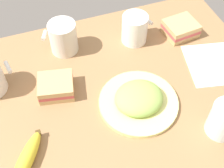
{
  "coord_description": "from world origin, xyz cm",
  "views": [
    {
      "loc": [
        17.38,
        48.62,
        70.06
      ],
      "look_at": [
        0.0,
        0.0,
        5.0
      ],
      "focal_mm": 49.31,
      "sensor_mm": 36.0,
      "label": 1
    }
  ],
  "objects_px": {
    "coffee_mug_spare": "(135,28)",
    "sandwich_main": "(181,28)",
    "banana": "(25,161)",
    "coffee_mug_black": "(63,37)",
    "sandwich_side": "(56,87)",
    "glass_of_milk": "(224,120)",
    "paper_napkin": "(215,64)",
    "plate_of_food": "(139,100)"
  },
  "relations": [
    {
      "from": "coffee_mug_black",
      "to": "sandwich_side",
      "type": "height_order",
      "value": "coffee_mug_black"
    },
    {
      "from": "coffee_mug_spare",
      "to": "sandwich_side",
      "type": "height_order",
      "value": "coffee_mug_spare"
    },
    {
      "from": "coffee_mug_black",
      "to": "glass_of_milk",
      "type": "distance_m",
      "value": 0.51
    },
    {
      "from": "plate_of_food",
      "to": "coffee_mug_black",
      "type": "height_order",
      "value": "coffee_mug_black"
    },
    {
      "from": "glass_of_milk",
      "to": "paper_napkin",
      "type": "bearing_deg",
      "value": -118.69
    },
    {
      "from": "sandwich_main",
      "to": "glass_of_milk",
      "type": "xyz_separation_m",
      "value": [
        0.07,
        0.35,
        0.02
      ]
    },
    {
      "from": "sandwich_side",
      "to": "plate_of_food",
      "type": "bearing_deg",
      "value": 149.89
    },
    {
      "from": "paper_napkin",
      "to": "coffee_mug_spare",
      "type": "bearing_deg",
      "value": -43.35
    },
    {
      "from": "plate_of_food",
      "to": "glass_of_milk",
      "type": "relative_size",
      "value": 2.32
    },
    {
      "from": "coffee_mug_spare",
      "to": "paper_napkin",
      "type": "distance_m",
      "value": 0.26
    },
    {
      "from": "coffee_mug_spare",
      "to": "banana",
      "type": "distance_m",
      "value": 0.5
    },
    {
      "from": "sandwich_side",
      "to": "paper_napkin",
      "type": "height_order",
      "value": "sandwich_side"
    },
    {
      "from": "banana",
      "to": "plate_of_food",
      "type": "bearing_deg",
      "value": -166.95
    },
    {
      "from": "coffee_mug_spare",
      "to": "paper_napkin",
      "type": "xyz_separation_m",
      "value": [
        -0.19,
        0.18,
        -0.05
      ]
    },
    {
      "from": "sandwich_side",
      "to": "paper_napkin",
      "type": "distance_m",
      "value": 0.47
    },
    {
      "from": "sandwich_side",
      "to": "glass_of_milk",
      "type": "distance_m",
      "value": 0.44
    },
    {
      "from": "plate_of_food",
      "to": "coffee_mug_black",
      "type": "relative_size",
      "value": 2.01
    },
    {
      "from": "coffee_mug_spare",
      "to": "sandwich_side",
      "type": "bearing_deg",
      "value": 23.33
    },
    {
      "from": "coffee_mug_black",
      "to": "glass_of_milk",
      "type": "relative_size",
      "value": 1.16
    },
    {
      "from": "coffee_mug_black",
      "to": "sandwich_side",
      "type": "bearing_deg",
      "value": 68.09
    },
    {
      "from": "glass_of_milk",
      "to": "sandwich_side",
      "type": "bearing_deg",
      "value": -35.42
    },
    {
      "from": "plate_of_food",
      "to": "banana",
      "type": "bearing_deg",
      "value": 13.05
    },
    {
      "from": "sandwich_main",
      "to": "paper_napkin",
      "type": "bearing_deg",
      "value": 103.87
    },
    {
      "from": "coffee_mug_spare",
      "to": "sandwich_main",
      "type": "distance_m",
      "value": 0.15
    },
    {
      "from": "coffee_mug_black",
      "to": "banana",
      "type": "height_order",
      "value": "coffee_mug_black"
    },
    {
      "from": "sandwich_main",
      "to": "glass_of_milk",
      "type": "distance_m",
      "value": 0.36
    },
    {
      "from": "coffee_mug_black",
      "to": "sandwich_side",
      "type": "distance_m",
      "value": 0.17
    },
    {
      "from": "coffee_mug_spare",
      "to": "glass_of_milk",
      "type": "bearing_deg",
      "value": 102.11
    },
    {
      "from": "coffee_mug_black",
      "to": "sandwich_main",
      "type": "xyz_separation_m",
      "value": [
        -0.37,
        0.06,
        -0.03
      ]
    },
    {
      "from": "plate_of_food",
      "to": "banana",
      "type": "height_order",
      "value": "plate_of_food"
    },
    {
      "from": "coffee_mug_black",
      "to": "paper_napkin",
      "type": "distance_m",
      "value": 0.46
    },
    {
      "from": "coffee_mug_black",
      "to": "banana",
      "type": "xyz_separation_m",
      "value": [
        0.18,
        0.34,
        -0.03
      ]
    },
    {
      "from": "coffee_mug_spare",
      "to": "banana",
      "type": "xyz_separation_m",
      "value": [
        0.4,
        0.31,
        -0.03
      ]
    },
    {
      "from": "sandwich_main",
      "to": "paper_napkin",
      "type": "distance_m",
      "value": 0.16
    },
    {
      "from": "sandwich_side",
      "to": "sandwich_main",
      "type": "bearing_deg",
      "value": -167.24
    },
    {
      "from": "sandwich_side",
      "to": "coffee_mug_black",
      "type": "bearing_deg",
      "value": -111.91
    },
    {
      "from": "sandwich_main",
      "to": "banana",
      "type": "relative_size",
      "value": 0.68
    },
    {
      "from": "plate_of_food",
      "to": "paper_napkin",
      "type": "height_order",
      "value": "plate_of_food"
    },
    {
      "from": "coffee_mug_spare",
      "to": "sandwich_main",
      "type": "bearing_deg",
      "value": 171.29
    },
    {
      "from": "sandwich_main",
      "to": "banana",
      "type": "distance_m",
      "value": 0.62
    },
    {
      "from": "banana",
      "to": "coffee_mug_spare",
      "type": "bearing_deg",
      "value": -142.19
    },
    {
      "from": "glass_of_milk",
      "to": "paper_napkin",
      "type": "height_order",
      "value": "glass_of_milk"
    }
  ]
}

